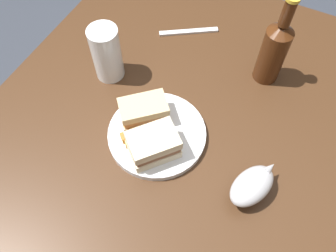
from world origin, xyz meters
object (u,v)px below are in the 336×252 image
Objects in this scene: pint_glass at (107,56)px; gravy_boat at (252,185)px; sandwich_half_right at (153,145)px; fork at (189,32)px; cider_bottle at (274,50)px; sandwich_half_left at (144,111)px; plate at (157,134)px.

gravy_boat is at bearing -108.83° from pint_glass.
sandwich_half_right is 0.24m from gravy_boat.
pint_glass is at bearing -150.57° from fork.
fork is (0.06, 0.26, -0.10)m from cider_bottle.
sandwich_half_left is 0.37m from cider_bottle.
cider_bottle reaches higher than gravy_boat.
sandwich_half_right is at bearing -137.98° from sandwich_half_left.
pint_glass is 0.60× the size of cider_bottle.
cider_bottle reaches higher than fork.
cider_bottle is 0.29m from fork.
plate is at bearing 149.79° from cider_bottle.
sandwich_half_left is at bearing 78.71° from gravy_boat.
pint_glass reaches higher than gravy_boat.
sandwich_half_left is 0.97× the size of sandwich_half_right.
fork is at bearing 77.48° from cider_bottle.
gravy_boat is at bearing -101.29° from sandwich_half_left.
sandwich_half_left is at bearing -117.01° from fork.
cider_bottle is (0.19, -0.39, 0.03)m from pint_glass.
plate is 0.37m from cider_bottle.
sandwich_half_right is 0.39m from cider_bottle.
gravy_boat is (-0.06, -0.30, -0.01)m from sandwich_half_left.
sandwich_half_right reaches higher than fork.
sandwich_half_right is 0.43m from fork.
pint_glass is (0.10, 0.16, 0.02)m from sandwich_half_left.
fork is at bearing 5.77° from sandwich_half_left.
sandwich_half_left is 0.73× the size of fork.
sandwich_half_left is at bearing -121.13° from pint_glass.
gravy_boat is 0.53× the size of cider_bottle.
gravy_boat is 0.77× the size of fork.
plate is at bearing -110.06° from fork.
pint_glass is at bearing 115.46° from cider_bottle.
pint_glass is 0.49m from gravy_boat.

